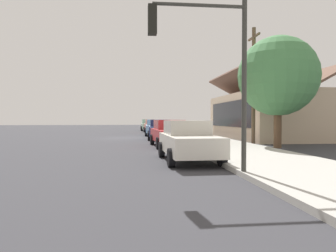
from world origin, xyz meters
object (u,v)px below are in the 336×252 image
object	(u,v)px
car_coral	(153,126)
car_skyblue	(155,127)
fire_hydrant_red	(163,128)
traffic_light_main	(208,53)
car_navy	(160,129)
utility_pole_wooden	(254,83)
car_cherry	(170,133)
car_ivory	(188,140)
shade_tree	(278,76)
car_seafoam	(148,125)

from	to	relation	value
car_coral	car_skyblue	xyz separation A→B (m)	(6.35, -0.15, -0.00)
car_coral	car_skyblue	size ratio (longest dim) A/B	1.05
car_coral	fire_hydrant_red	size ratio (longest dim) A/B	6.65
traffic_light_main	fire_hydrant_red	world-z (taller)	traffic_light_main
car_navy	utility_pole_wooden	world-z (taller)	utility_pole_wooden
car_cherry	utility_pole_wooden	world-z (taller)	utility_pole_wooden
car_coral	car_navy	bearing A→B (deg)	-2.32
car_ivory	car_skyblue	bearing A→B (deg)	178.33
car_coral	traffic_light_main	world-z (taller)	traffic_light_main
car_coral	utility_pole_wooden	world-z (taller)	utility_pole_wooden
traffic_light_main	fire_hydrant_red	size ratio (longest dim) A/B	7.32
car_navy	shade_tree	bearing A→B (deg)	38.23
car_navy	car_seafoam	bearing A→B (deg)	-177.04
car_ivory	shade_tree	size ratio (longest dim) A/B	0.73
car_navy	car_coral	bearing A→B (deg)	-178.06
shade_tree	traffic_light_main	distance (m)	10.39
car_navy	car_ivory	xyz separation A→B (m)	(13.23, -0.06, -0.00)
car_cherry	shade_tree	world-z (taller)	shade_tree
car_skyblue	utility_pole_wooden	distance (m)	13.40
car_cherry	fire_hydrant_red	world-z (taller)	car_cherry
shade_tree	utility_pole_wooden	bearing A→B (deg)	-170.26
car_seafoam	car_cherry	bearing A→B (deg)	-0.07
car_navy	fire_hydrant_red	size ratio (longest dim) A/B	6.61
car_coral	utility_pole_wooden	xyz separation A→B (m)	(18.18, 5.33, 3.11)
car_cherry	traffic_light_main	bearing A→B (deg)	-3.72
car_coral	car_skyblue	bearing A→B (deg)	-2.78
car_cherry	fire_hydrant_red	distance (m)	20.43
fire_hydrant_red	car_seafoam	bearing A→B (deg)	-162.91
car_skyblue	car_navy	bearing A→B (deg)	2.05
car_skyblue	car_cherry	distance (m)	12.65
car_skyblue	shade_tree	bearing A→B (deg)	24.82
shade_tree	fire_hydrant_red	world-z (taller)	shade_tree
shade_tree	fire_hydrant_red	xyz separation A→B (m)	(-22.06, -4.43, -3.56)
car_cherry	car_ivory	bearing A→B (deg)	-3.44
car_navy	car_cherry	world-z (taller)	same
car_skyblue	traffic_light_main	xyz separation A→B (m)	(22.74, -0.18, 2.68)
car_coral	shade_tree	bearing A→B (deg)	14.10
car_coral	car_navy	size ratio (longest dim) A/B	1.01
fire_hydrant_red	car_skyblue	bearing A→B (deg)	-10.84
car_cherry	fire_hydrant_red	xyz separation A→B (m)	(-20.37, 1.52, -0.32)
car_seafoam	car_ivory	world-z (taller)	same
traffic_light_main	utility_pole_wooden	world-z (taller)	utility_pole_wooden
car_ivory	shade_tree	world-z (taller)	shade_tree
traffic_light_main	utility_pole_wooden	size ratio (longest dim) A/B	0.69
traffic_light_main	utility_pole_wooden	bearing A→B (deg)	152.59
car_skyblue	car_cherry	size ratio (longest dim) A/B	0.91
car_coral	traffic_light_main	distance (m)	29.22
car_navy	fire_hydrant_red	distance (m)	13.78
car_navy	utility_pole_wooden	size ratio (longest dim) A/B	0.63
shade_tree	car_coral	bearing A→B (deg)	-164.44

